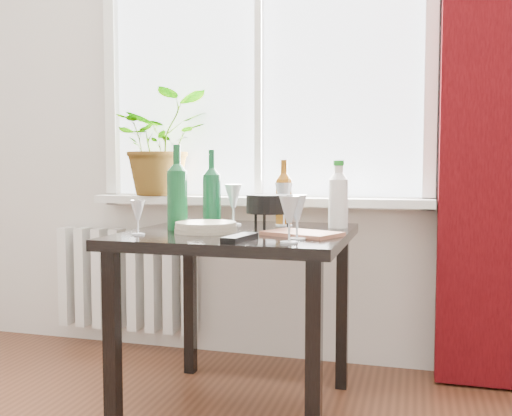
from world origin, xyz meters
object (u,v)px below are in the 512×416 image
(table, at_px, (240,254))
(fondue_pot, at_px, (269,212))
(wineglass_far_right, at_px, (289,219))
(plate_stack, at_px, (206,227))
(radiator, at_px, (126,279))
(cutting_board, at_px, (302,234))
(wineglass_back_center, at_px, (284,204))
(tv_remote, at_px, (240,238))
(wine_bottle_right, at_px, (212,188))
(potted_plant, at_px, (162,144))
(wineglass_front_left, at_px, (138,217))
(bottle_amber, at_px, (284,192))
(cleaning_bottle, at_px, (338,194))
(wineglass_back_left, at_px, (233,204))
(wineglass_front_right, at_px, (297,217))
(wine_bottle_left, at_px, (177,186))

(table, bearing_deg, fondue_pot, 22.27)
(wineglass_far_right, distance_m, plate_stack, 0.45)
(radiator, relative_size, plate_stack, 3.26)
(cutting_board, bearing_deg, wineglass_back_center, 113.57)
(table, bearing_deg, tv_remote, -72.46)
(table, height_order, fondue_pot, fondue_pot)
(wine_bottle_right, bearing_deg, potted_plant, 132.82)
(wineglass_front_left, bearing_deg, table, 36.89)
(bottle_amber, distance_m, cleaning_bottle, 0.25)
(wineglass_back_left, bearing_deg, wineglass_back_center, 5.97)
(bottle_amber, bearing_deg, radiator, 159.67)
(plate_stack, relative_size, fondue_pot, 1.16)
(plate_stack, height_order, fondue_pot, fondue_pot)
(cleaning_bottle, bearing_deg, fondue_pot, -144.94)
(wineglass_front_right, xyz_separation_m, plate_stack, (-0.39, 0.13, -0.06))
(radiator, height_order, fondue_pot, fondue_pot)
(wineglass_front_right, relative_size, wineglass_back_center, 0.83)
(cleaning_bottle, distance_m, wineglass_back_left, 0.46)
(wineglass_front_right, distance_m, cutting_board, 0.15)
(wine_bottle_right, distance_m, wineglass_far_right, 0.62)
(bottle_amber, relative_size, plate_stack, 1.20)
(radiator, distance_m, wine_bottle_left, 1.04)
(wine_bottle_left, height_order, wineglass_front_left, wine_bottle_left)
(wineglass_front_right, height_order, wineglass_far_right, wineglass_far_right)
(wineglass_far_right, distance_m, wineglass_back_left, 0.65)
(bottle_amber, bearing_deg, cutting_board, -67.19)
(wineglass_front_left, bearing_deg, cleaning_bottle, 34.12)
(radiator, distance_m, wineglass_far_right, 1.53)
(wineglass_back_center, distance_m, tv_remote, 0.55)
(wineglass_back_center, bearing_deg, fondue_pot, -94.32)
(bottle_amber, distance_m, wineglass_far_right, 0.61)
(cleaning_bottle, relative_size, wineglass_back_left, 1.55)
(potted_plant, height_order, wineglass_back_left, potted_plant)
(plate_stack, bearing_deg, table, 38.24)
(table, height_order, plate_stack, plate_stack)
(bottle_amber, distance_m, wineglass_front_right, 0.52)
(cleaning_bottle, bearing_deg, wine_bottle_right, -168.58)
(wineglass_far_right, xyz_separation_m, tv_remote, (-0.18, 0.02, -0.07))
(wine_bottle_right, relative_size, wineglass_front_left, 2.48)
(wine_bottle_right, xyz_separation_m, tv_remote, (0.26, -0.42, -0.15))
(wineglass_back_center, relative_size, plate_stack, 0.79)
(table, height_order, potted_plant, potted_plant)
(wine_bottle_left, xyz_separation_m, plate_stack, (0.14, -0.06, -0.15))
(radiator, distance_m, wineglass_back_left, 0.97)
(plate_stack, bearing_deg, bottle_amber, 57.68)
(wine_bottle_left, bearing_deg, cleaning_bottle, 22.12)
(wineglass_front_right, height_order, wineglass_back_left, wineglass_back_left)
(potted_plant, relative_size, cutting_board, 2.01)
(potted_plant, xyz_separation_m, cutting_board, (0.89, -0.71, -0.37))
(wineglass_front_left, bearing_deg, radiator, 121.27)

